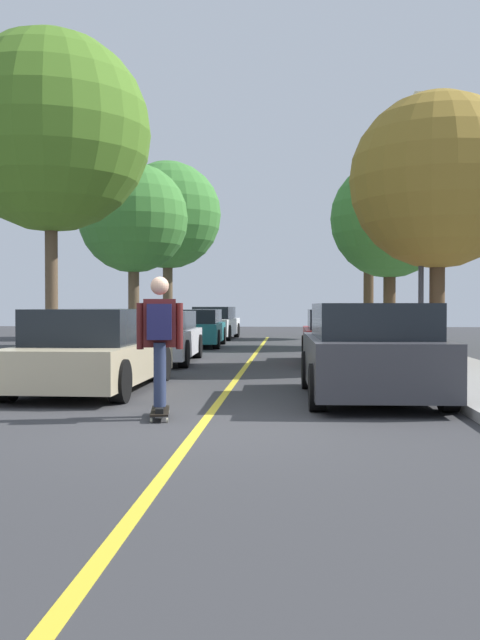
{
  "coord_description": "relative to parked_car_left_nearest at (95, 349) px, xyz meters",
  "views": [
    {
      "loc": [
        1.06,
        -8.36,
        1.41
      ],
      "look_at": [
        -0.18,
        8.73,
        1.07
      ],
      "focal_mm": 40.01,
      "sensor_mm": 36.0,
      "label": 1
    }
  ],
  "objects": [
    {
      "name": "ground",
      "position": [
        2.24,
        -3.42,
        -0.68
      ],
      "size": [
        80.0,
        80.0,
        0.0
      ],
      "primitive_type": "plane",
      "color": "#353538"
    },
    {
      "name": "center_line",
      "position": [
        2.24,
        0.58,
        -0.68
      ],
      "size": [
        0.12,
        39.2,
        0.01
      ],
      "primitive_type": "cube",
      "color": "gold",
      "rests_on": "ground"
    },
    {
      "name": "parked_car_left_nearest",
      "position": [
        0.0,
        0.0,
        0.0
      ],
      "size": [
        1.98,
        4.56,
        1.36
      ],
      "color": "#BCAD89",
      "rests_on": "ground"
    },
    {
      "name": "parked_car_left_near",
      "position": [
        -0.0,
        5.83,
        -0.03
      ],
      "size": [
        1.94,
        4.49,
        1.28
      ],
      "color": "#B7B7BC",
      "rests_on": "ground"
    },
    {
      "name": "parked_car_left_far",
      "position": [
        -0.0,
        12.83,
        -0.03
      ],
      "size": [
        1.94,
        4.27,
        1.29
      ],
      "color": "#196066",
      "rests_on": "ground"
    },
    {
      "name": "parked_car_left_farthest",
      "position": [
        0.0,
        18.55,
        -0.01
      ],
      "size": [
        1.96,
        4.6,
        1.37
      ],
      "color": "white",
      "rests_on": "ground"
    },
    {
      "name": "parked_car_right_nearest",
      "position": [
        4.48,
        -0.93,
        0.04
      ],
      "size": [
        2.03,
        4.05,
        1.45
      ],
      "color": "#38383D",
      "rests_on": "ground"
    },
    {
      "name": "parked_car_right_near",
      "position": [
        4.48,
        5.62,
        -0.02
      ],
      "size": [
        1.85,
        4.02,
        1.32
      ],
      "color": "maroon",
      "rests_on": "ground"
    },
    {
      "name": "street_tree_left_nearest",
      "position": [
        -2.12,
        4.0,
        4.65
      ],
      "size": [
        4.5,
        4.5,
        7.45
      ],
      "color": "brown",
      "rests_on": "sidewalk_left"
    },
    {
      "name": "street_tree_left_near",
      "position": [
        -2.12,
        12.43,
        3.73
      ],
      "size": [
        3.76,
        3.76,
        6.18
      ],
      "color": "brown",
      "rests_on": "sidewalk_left"
    },
    {
      "name": "street_tree_left_far",
      "position": [
        -2.12,
        19.21,
        4.7
      ],
      "size": [
        4.7,
        4.7,
        7.61
      ],
      "color": "brown",
      "rests_on": "sidewalk_left"
    },
    {
      "name": "street_tree_right_nearest",
      "position": [
        6.61,
        4.7,
        3.56
      ],
      "size": [
        3.99,
        3.99,
        6.11
      ],
      "color": "#4C3823",
      "rests_on": "sidewalk_right"
    },
    {
      "name": "street_tree_right_near",
      "position": [
        6.61,
        12.6,
        3.65
      ],
      "size": [
        3.99,
        3.99,
        6.21
      ],
      "color": "#4C3823",
      "rests_on": "sidewalk_right"
    },
    {
      "name": "street_tree_right_far",
      "position": [
        6.61,
        19.15,
        4.09
      ],
      "size": [
        3.18,
        3.18,
        6.28
      ],
      "color": "#4C3823",
      "rests_on": "sidewalk_right"
    },
    {
      "name": "fire_hydrant",
      "position": [
        -1.5,
        3.85,
        -0.19
      ],
      "size": [
        0.2,
        0.2,
        0.7
      ],
      "color": "#B2140F",
      "rests_on": "sidewalk_left"
    },
    {
      "name": "streetlamp",
      "position": [
        6.23,
        4.64,
        2.92
      ],
      "size": [
        0.36,
        0.24,
        6.09
      ],
      "color": "#38383D",
      "rests_on": "sidewalk_right"
    },
    {
      "name": "skateboard",
      "position": [
        1.65,
        -2.96,
        -0.59
      ],
      "size": [
        0.35,
        0.86,
        0.1
      ],
      "color": "black",
      "rests_on": "ground"
    },
    {
      "name": "skateboarder",
      "position": [
        1.66,
        -2.99,
        0.37
      ],
      "size": [
        0.59,
        0.71,
        1.67
      ],
      "color": "black",
      "rests_on": "skateboard"
    }
  ]
}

